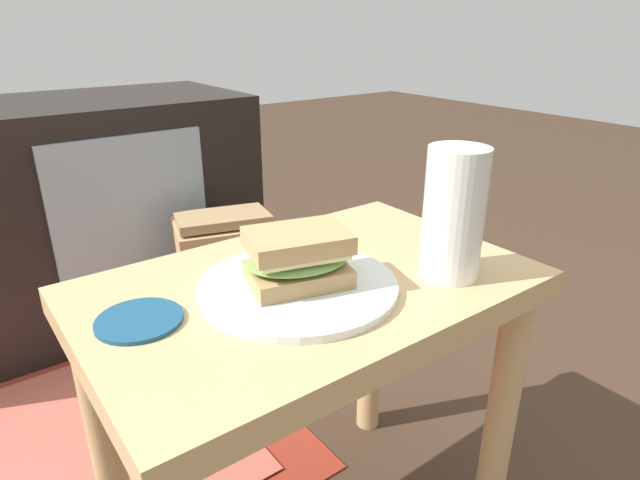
{
  "coord_description": "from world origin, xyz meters",
  "views": [
    {
      "loc": [
        -0.35,
        -0.49,
        0.77
      ],
      "look_at": [
        0.02,
        0.0,
        0.51
      ],
      "focal_mm": 30.13,
      "sensor_mm": 36.0,
      "label": 1
    }
  ],
  "objects_px": {
    "tv_cabinet": "(60,217)",
    "plate": "(298,286)",
    "beer_glass": "(453,216)",
    "sandwich_front": "(298,258)",
    "coaster": "(139,320)",
    "paper_bag": "(227,286)"
  },
  "relations": [
    {
      "from": "sandwich_front",
      "to": "beer_glass",
      "type": "height_order",
      "value": "beer_glass"
    },
    {
      "from": "paper_bag",
      "to": "tv_cabinet",
      "type": "bearing_deg",
      "value": 123.41
    },
    {
      "from": "tv_cabinet",
      "to": "plate",
      "type": "relative_size",
      "value": 3.97
    },
    {
      "from": "tv_cabinet",
      "to": "paper_bag",
      "type": "relative_size",
      "value": 2.65
    },
    {
      "from": "plate",
      "to": "sandwich_front",
      "type": "bearing_deg",
      "value": 90.0
    },
    {
      "from": "beer_glass",
      "to": "coaster",
      "type": "bearing_deg",
      "value": 161.29
    },
    {
      "from": "coaster",
      "to": "plate",
      "type": "bearing_deg",
      "value": -12.81
    },
    {
      "from": "plate",
      "to": "beer_glass",
      "type": "height_order",
      "value": "beer_glass"
    },
    {
      "from": "beer_glass",
      "to": "sandwich_front",
      "type": "bearing_deg",
      "value": 155.69
    },
    {
      "from": "sandwich_front",
      "to": "beer_glass",
      "type": "xyz_separation_m",
      "value": [
        0.18,
        -0.08,
        0.04
      ]
    },
    {
      "from": "paper_bag",
      "to": "sandwich_front",
      "type": "bearing_deg",
      "value": -107.48
    },
    {
      "from": "plate",
      "to": "beer_glass",
      "type": "distance_m",
      "value": 0.21
    },
    {
      "from": "tv_cabinet",
      "to": "paper_bag",
      "type": "bearing_deg",
      "value": -56.59
    },
    {
      "from": "paper_bag",
      "to": "coaster",
      "type": "bearing_deg",
      "value": -124.48
    },
    {
      "from": "tv_cabinet",
      "to": "sandwich_front",
      "type": "bearing_deg",
      "value": -84.85
    },
    {
      "from": "paper_bag",
      "to": "plate",
      "type": "bearing_deg",
      "value": -107.48
    },
    {
      "from": "tv_cabinet",
      "to": "sandwich_front",
      "type": "height_order",
      "value": "tv_cabinet"
    },
    {
      "from": "plate",
      "to": "beer_glass",
      "type": "relative_size",
      "value": 1.46
    },
    {
      "from": "tv_cabinet",
      "to": "coaster",
      "type": "height_order",
      "value": "tv_cabinet"
    },
    {
      "from": "tv_cabinet",
      "to": "coaster",
      "type": "distance_m",
      "value": 0.94
    },
    {
      "from": "sandwich_front",
      "to": "paper_bag",
      "type": "distance_m",
      "value": 0.67
    },
    {
      "from": "sandwich_front",
      "to": "coaster",
      "type": "height_order",
      "value": "sandwich_front"
    }
  ]
}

